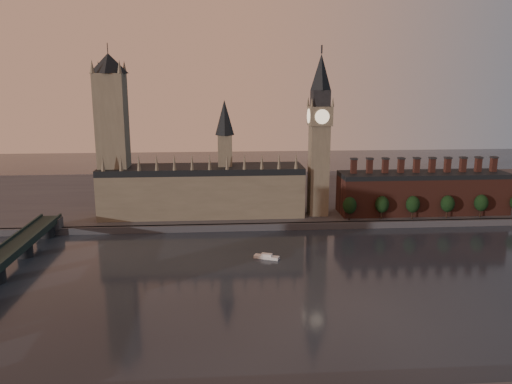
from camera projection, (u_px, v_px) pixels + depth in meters
ground at (343, 287)px, 220.46m from camera, size 900.00×900.00×0.00m
north_bank at (288, 195)px, 393.48m from camera, size 900.00×182.00×4.00m
palace_of_westminster at (203, 188)px, 323.17m from camera, size 130.00×30.30×74.00m
victoria_tower at (113, 131)px, 311.25m from camera, size 24.00×24.00×108.00m
big_ben at (319, 134)px, 316.17m from camera, size 15.00×15.00×107.00m
chimney_block at (422, 192)px, 329.54m from camera, size 110.00×25.00×37.00m
embankment_tree_0 at (350, 205)px, 311.42m from camera, size 8.60×8.60×14.88m
embankment_tree_1 at (382, 204)px, 313.98m from camera, size 8.60×8.60×14.88m
embankment_tree_2 at (413, 204)px, 314.29m from camera, size 8.60×8.60×14.88m
embankment_tree_3 at (448, 204)px, 315.78m from camera, size 8.60×8.60×14.88m
embankment_tree_4 at (481, 203)px, 317.94m from camera, size 8.60×8.60×14.88m
river_boat at (267, 257)px, 256.23m from camera, size 13.39×8.53×2.60m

